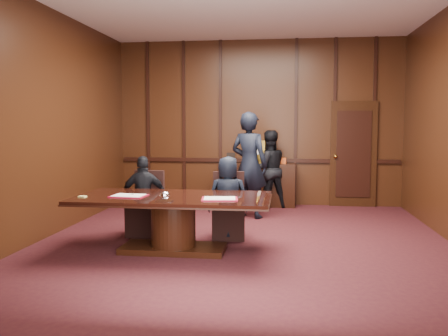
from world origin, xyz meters
name	(u,v)px	position (x,y,z in m)	size (l,w,h in m)	color
room	(249,124)	(0.07, 0.14, 1.72)	(7.00, 7.04, 3.50)	black
sideboard	(257,183)	(0.00, 3.26, 0.49)	(1.60, 0.45, 1.54)	black
conference_table	(173,214)	(-0.90, -0.50, 0.51)	(2.62, 1.32, 0.76)	black
folder_left	(129,196)	(-1.48, -0.61, 0.77)	(0.48, 0.36, 0.02)	maroon
folder_right	(220,199)	(-0.24, -0.70, 0.77)	(0.50, 0.39, 0.02)	maroon
inkstand	(165,197)	(-0.90, -0.95, 0.81)	(0.20, 0.14, 0.12)	white
notepad	(82,196)	(-2.07, -0.74, 0.77)	(0.10, 0.07, 0.01)	#EEE074
chair_left	(146,216)	(-1.55, 0.38, 0.29)	(0.51, 0.51, 0.99)	black
chair_right	(229,219)	(-0.25, 0.38, 0.29)	(0.53, 0.53, 0.99)	black
signatory_left	(144,196)	(-1.55, 0.30, 0.62)	(0.73, 0.30, 1.24)	black
signatory_right	(228,198)	(-0.25, 0.30, 0.63)	(0.61, 0.40, 1.25)	black
witness_left	(249,165)	(-0.06, 1.98, 0.97)	(0.71, 0.47, 1.95)	black
witness_right	(269,169)	(0.26, 3.10, 0.80)	(0.78, 0.60, 1.60)	black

